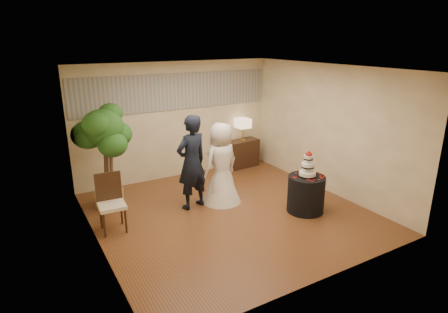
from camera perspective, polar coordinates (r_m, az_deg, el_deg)
floor at (r=7.49m, az=0.88°, el=-8.60°), size 5.00×5.00×0.00m
ceiling at (r=6.74m, az=1.00°, el=13.27°), size 5.00×5.00×0.00m
wall_back at (r=9.16m, az=-7.19°, el=5.44°), size 5.00×0.06×2.80m
wall_front at (r=5.13m, az=15.54°, el=-4.94°), size 5.00×0.06×2.80m
wall_left at (r=6.14m, az=-19.48°, el=-1.56°), size 0.06×5.00×2.80m
wall_right at (r=8.51m, az=15.55°, el=4.00°), size 0.06×5.00×2.80m
mural_border at (r=9.02m, az=-7.31°, el=9.77°), size 4.90×0.02×0.85m
groom at (r=7.42m, az=-4.94°, el=-0.91°), size 0.79×0.61×1.92m
bride at (r=7.69m, az=-0.40°, el=-1.02°), size 0.99×0.98×1.70m
cake_table at (r=7.60m, az=12.37°, el=-5.58°), size 0.89×0.89×0.74m
wedding_cake at (r=7.38m, az=12.68°, el=-1.11°), size 0.33×0.33×0.52m
console at (r=10.00m, az=2.83°, el=0.48°), size 0.91×0.47×0.73m
table_lamp at (r=9.83m, az=2.88°, el=4.13°), size 0.34×0.34×0.58m
ficus_tree at (r=7.74m, az=-17.61°, el=-0.09°), size 1.38×1.38×2.13m
side_chair at (r=6.93m, az=-16.74°, el=-6.93°), size 0.51×0.53×1.04m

